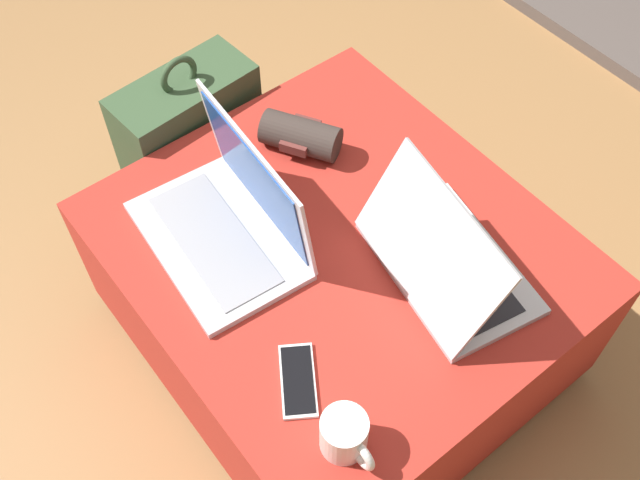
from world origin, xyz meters
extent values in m
plane|color=#9E7042|center=(0.00, 0.00, 0.00)|extent=(14.00, 14.00, 0.00)
cube|color=maroon|center=(0.00, 0.00, 0.03)|extent=(0.88, 0.79, 0.05)
cube|color=#B22D23|center=(0.00, 0.00, 0.23)|extent=(0.91, 0.82, 0.36)
cube|color=silver|center=(-0.16, -0.20, 0.41)|extent=(0.40, 0.27, 0.02)
cube|color=#9E9EA3|center=(-0.16, -0.20, 0.42)|extent=(0.34, 0.16, 0.00)
cube|color=silver|center=(-0.15, -0.09, 0.54)|extent=(0.38, 0.07, 0.24)
cube|color=#1E4799|center=(-0.15, -0.10, 0.54)|extent=(0.34, 0.06, 0.21)
cube|color=silver|center=(0.19, 0.13, 0.41)|extent=(0.39, 0.29, 0.02)
cube|color=#232328|center=(0.19, 0.14, 0.42)|extent=(0.33, 0.18, 0.00)
cube|color=silver|center=(0.17, 0.07, 0.52)|extent=(0.37, 0.17, 0.21)
cube|color=white|center=(0.17, 0.08, 0.52)|extent=(0.33, 0.15, 0.18)
cube|color=white|center=(0.19, -0.25, 0.41)|extent=(0.16, 0.13, 0.01)
cube|color=black|center=(0.19, -0.25, 0.41)|extent=(0.14, 0.12, 0.00)
cube|color=#385133|center=(-0.55, -0.03, 0.23)|extent=(0.19, 0.36, 0.46)
cube|color=#2F452B|center=(-0.65, -0.04, 0.14)|extent=(0.08, 0.28, 0.21)
torus|color=#385133|center=(-0.55, -0.03, 0.49)|extent=(0.02, 0.10, 0.10)
cylinder|color=#3D332D|center=(-0.26, 0.10, 0.45)|extent=(0.19, 0.16, 0.08)
cube|color=brown|center=(-0.26, 0.10, 0.45)|extent=(0.11, 0.12, 0.02)
cylinder|color=white|center=(0.33, -0.26, 0.45)|extent=(0.08, 0.08, 0.09)
torus|color=white|center=(0.38, -0.26, 0.45)|extent=(0.06, 0.01, 0.06)
camera|label=1|loc=(0.68, -0.58, 1.66)|focal=42.00mm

